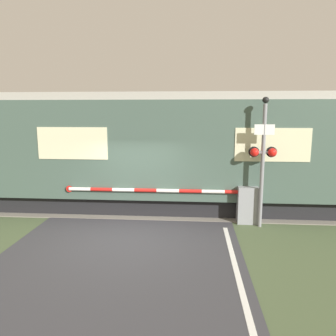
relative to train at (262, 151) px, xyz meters
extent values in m
plane|color=#475638|center=(-3.98, -3.09, -2.01)|extent=(80.00, 80.00, 0.00)
cube|color=slate|center=(-3.98, 0.00, -1.99)|extent=(36.00, 3.20, 0.03)
cube|color=#595451|center=(-3.98, -0.72, -1.93)|extent=(36.00, 0.08, 0.10)
cube|color=#595451|center=(-3.98, 0.72, -1.93)|extent=(36.00, 0.08, 0.10)
cube|color=black|center=(0.00, 0.00, -1.71)|extent=(20.14, 2.49, 0.60)
cube|color=#42564C|center=(0.00, 0.00, 0.13)|extent=(21.89, 2.93, 3.08)
cube|color=#ADA89E|center=(0.00, 0.00, 1.80)|extent=(21.46, 2.70, 0.24)
cube|color=beige|center=(0.00, -1.47, 0.36)|extent=(2.19, 0.02, 0.99)
cube|color=beige|center=(-6.02, -1.47, 0.36)|extent=(2.19, 0.02, 0.99)
cube|color=gray|center=(-0.67, -1.52, -1.44)|extent=(0.60, 0.44, 1.13)
cylinder|color=gray|center=(-0.67, -1.52, -1.06)|extent=(0.16, 0.16, 0.18)
cylinder|color=red|center=(-1.01, -1.52, -1.06)|extent=(0.69, 0.11, 0.11)
cylinder|color=white|center=(-1.70, -1.52, -1.06)|extent=(0.69, 0.11, 0.11)
cylinder|color=red|center=(-2.39, -1.52, -1.06)|extent=(0.69, 0.11, 0.11)
cylinder|color=white|center=(-3.08, -1.52, -1.06)|extent=(0.69, 0.11, 0.11)
cylinder|color=red|center=(-3.77, -1.52, -1.06)|extent=(0.69, 0.11, 0.11)
cylinder|color=white|center=(-4.45, -1.52, -1.06)|extent=(0.69, 0.11, 0.11)
cylinder|color=red|center=(-5.14, -1.52, -1.06)|extent=(0.69, 0.11, 0.11)
cylinder|color=white|center=(-5.83, -1.52, -1.06)|extent=(0.69, 0.11, 0.11)
cylinder|color=red|center=(-6.17, -1.52, -1.06)|extent=(0.20, 0.02, 0.20)
cylinder|color=gray|center=(-0.34, -1.83, -0.23)|extent=(0.11, 0.11, 3.55)
cube|color=gray|center=(-0.34, -1.83, 0.19)|extent=(0.61, 0.07, 0.07)
sphere|color=red|center=(-0.59, -1.88, 0.19)|extent=(0.24, 0.24, 0.24)
sphere|color=red|center=(-0.10, -1.88, 0.19)|extent=(0.24, 0.24, 0.24)
cylinder|color=black|center=(-0.59, -1.77, 0.19)|extent=(0.30, 0.06, 0.30)
cylinder|color=black|center=(-0.10, -1.77, 0.19)|extent=(0.30, 0.06, 0.30)
cube|color=white|center=(-0.34, -1.87, 0.83)|extent=(0.56, 0.02, 0.29)
sphere|color=black|center=(-0.34, -1.83, 1.64)|extent=(0.18, 0.18, 0.18)
camera|label=1|loc=(-2.30, -11.22, 1.33)|focal=35.00mm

